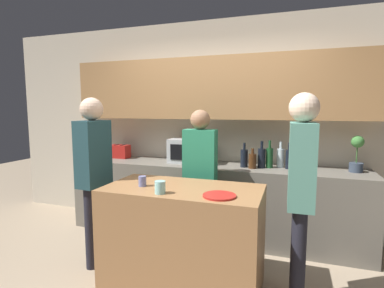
{
  "coord_description": "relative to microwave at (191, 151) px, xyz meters",
  "views": [
    {
      "loc": [
        0.94,
        -2.1,
        1.58
      ],
      "look_at": [
        0.05,
        0.52,
        1.25
      ],
      "focal_mm": 28.0,
      "sensor_mm": 36.0,
      "label": 1
    }
  ],
  "objects": [
    {
      "name": "potted_plant",
      "position": [
        1.88,
        0.0,
        0.05
      ],
      "size": [
        0.14,
        0.14,
        0.4
      ],
      "color": "#333D4C",
      "rests_on": "back_counter"
    },
    {
      "name": "person_right",
      "position": [
        0.3,
        -0.59,
        -0.12
      ],
      "size": [
        0.35,
        0.21,
        1.57
      ],
      "rotation": [
        0.0,
        0.0,
        -3.09
      ],
      "color": "black",
      "rests_on": "ground_plane"
    },
    {
      "name": "back_wall",
      "position": [
        0.28,
        0.19,
        0.49
      ],
      "size": [
        6.4,
        0.4,
        2.7
      ],
      "color": "beige",
      "rests_on": "ground_plane"
    },
    {
      "name": "person_left",
      "position": [
        1.29,
        -1.18,
        -0.03
      ],
      "size": [
        0.22,
        0.34,
        1.7
      ],
      "rotation": [
        0.0,
        0.0,
        -4.69
      ],
      "color": "black",
      "rests_on": "ground_plane"
    },
    {
      "name": "bottle_0",
      "position": [
        0.69,
        -0.11,
        -0.04
      ],
      "size": [
        0.09,
        0.09,
        0.29
      ],
      "color": "black",
      "rests_on": "back_counter"
    },
    {
      "name": "kitchen_island",
      "position": [
        0.33,
        -1.2,
        -0.6
      ],
      "size": [
        1.36,
        0.69,
        0.9
      ],
      "color": "#996B42",
      "rests_on": "ground_plane"
    },
    {
      "name": "back_counter",
      "position": [
        0.28,
        -0.08,
        -0.6
      ],
      "size": [
        3.6,
        0.62,
        0.9
      ],
      "color": "#6B665B",
      "rests_on": "ground_plane"
    },
    {
      "name": "person_center",
      "position": [
        -0.63,
        -1.13,
        -0.04
      ],
      "size": [
        0.22,
        0.35,
        1.69
      ],
      "rotation": [
        0.0,
        0.0,
        -1.64
      ],
      "color": "black",
      "rests_on": "ground_plane"
    },
    {
      "name": "bottle_4",
      "position": [
        1.09,
        0.02,
        -0.04
      ],
      "size": [
        0.09,
        0.09,
        0.3
      ],
      "color": "silver",
      "rests_on": "back_counter"
    },
    {
      "name": "cup_1",
      "position": [
        0.23,
        -1.44,
        -0.1
      ],
      "size": [
        0.09,
        0.09,
        0.1
      ],
      "color": "#95D6D4",
      "rests_on": "kitchen_island"
    },
    {
      "name": "cup_0",
      "position": [
        -0.02,
        -1.28,
        -0.1
      ],
      "size": [
        0.07,
        0.07,
        0.09
      ],
      "color": "#6F77B0",
      "rests_on": "kitchen_island"
    },
    {
      "name": "bottle_2",
      "position": [
        0.89,
        -0.09,
        -0.03
      ],
      "size": [
        0.09,
        0.09,
        0.31
      ],
      "color": "black",
      "rests_on": "back_counter"
    },
    {
      "name": "bottle_5",
      "position": [
        1.19,
        -0.05,
        -0.03
      ],
      "size": [
        0.07,
        0.07,
        0.3
      ],
      "color": "black",
      "rests_on": "back_counter"
    },
    {
      "name": "bottle_3",
      "position": [
        0.97,
        -0.06,
        -0.03
      ],
      "size": [
        0.08,
        0.08,
        0.32
      ],
      "color": "#194723",
      "rests_on": "back_counter"
    },
    {
      "name": "toaster",
      "position": [
        -1.05,
        0.0,
        -0.06
      ],
      "size": [
        0.26,
        0.16,
        0.18
      ],
      "color": "#B21E19",
      "rests_on": "back_counter"
    },
    {
      "name": "plate_on_island",
      "position": [
        0.7,
        -1.37,
        -0.14
      ],
      "size": [
        0.26,
        0.26,
        0.01
      ],
      "color": "red",
      "rests_on": "kitchen_island"
    },
    {
      "name": "microwave",
      "position": [
        0.0,
        0.0,
        0.0
      ],
      "size": [
        0.52,
        0.39,
        0.3
      ],
      "color": "#B7BABC",
      "rests_on": "back_counter"
    },
    {
      "name": "bottle_1",
      "position": [
        0.79,
        -0.16,
        -0.06
      ],
      "size": [
        0.09,
        0.09,
        0.23
      ],
      "color": "#472814",
      "rests_on": "back_counter"
    }
  ]
}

